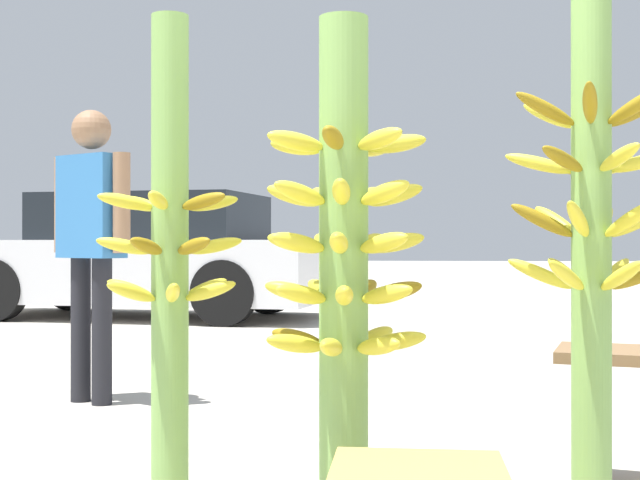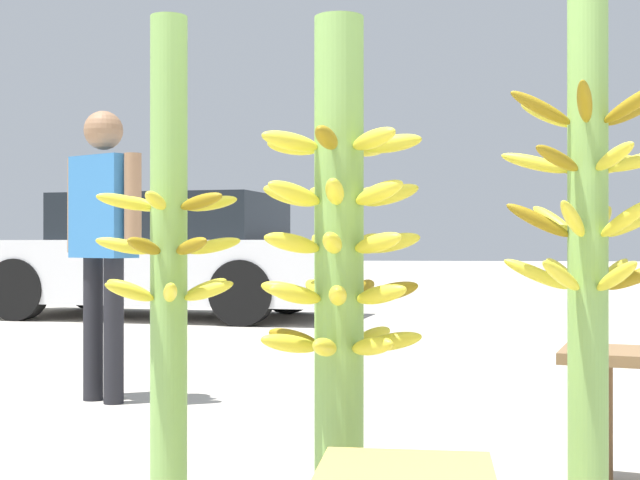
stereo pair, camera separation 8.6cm
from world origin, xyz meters
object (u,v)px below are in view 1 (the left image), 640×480
Objects in this scene: banana_stalk_left at (170,267)px; banana_stalk_center at (344,272)px; banana_stalk_right at (591,231)px; parked_car at (143,258)px; vendor_person at (91,227)px.

banana_stalk_left is 0.57m from banana_stalk_center.
banana_stalk_right is (1.21, -0.21, 0.11)m from banana_stalk_left.
parked_car is at bearing 110.73° from banana_stalk_center.
banana_stalk_left is 0.98× the size of vendor_person.
banana_stalk_left is 0.35× the size of parked_car.
parked_car is at bearing 107.46° from banana_stalk_left.
banana_stalk_center is at bearing 154.90° from vendor_person.
vendor_person is at bearing -158.84° from parked_car.
banana_stalk_left is 0.90× the size of banana_stalk_right.
banana_stalk_center is at bearing -18.33° from banana_stalk_left.
banana_stalk_left is 1.04× the size of banana_stalk_center.
banana_stalk_center is at bearing -152.13° from parked_car.
vendor_person is at bearing 115.97° from banana_stalk_left.
banana_stalk_left is 2.26m from vendor_person.
parked_car is (-2.34, 7.44, -0.10)m from banana_stalk_left.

